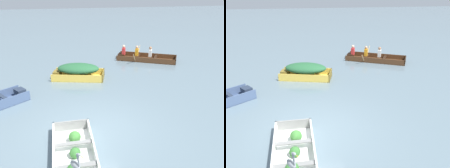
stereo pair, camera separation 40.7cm
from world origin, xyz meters
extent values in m
plane|color=slate|center=(0.00, 0.00, 0.00)|extent=(80.00, 80.00, 0.00)
cube|color=white|center=(-0.55, -1.55, 0.02)|extent=(1.29, 3.30, 0.04)
cube|color=white|center=(0.01, -1.53, 0.19)|extent=(0.16, 3.27, 0.38)
cube|color=white|center=(-1.12, -1.57, 0.19)|extent=(0.16, 3.27, 0.38)
cube|color=gray|center=(-0.61, 0.06, 0.19)|extent=(1.18, 0.09, 0.38)
cube|color=gray|center=(-0.54, -2.04, 0.29)|extent=(1.08, 0.20, 0.04)
cube|color=gray|center=(-0.57, -1.06, 0.29)|extent=(1.08, 0.20, 0.04)
sphere|color=#387533|center=(-0.54, -1.38, 0.20)|extent=(0.31, 0.31, 0.31)
sphere|color=#428438|center=(-0.51, -0.65, 0.22)|extent=(0.37, 0.37, 0.37)
cube|color=#273246|center=(-2.67, 3.03, 0.23)|extent=(0.55, 0.57, 0.37)
cube|color=#273246|center=(-3.27, 2.57, 0.31)|extent=(0.66, 0.79, 0.04)
cube|color=#E5BC47|center=(-0.08, 4.89, 0.02)|extent=(2.76, 1.68, 0.04)
cube|color=#E5BC47|center=(-0.21, 4.37, 0.19)|extent=(2.52, 0.64, 0.38)
cube|color=#E5BC47|center=(0.04, 5.42, 0.19)|extent=(2.52, 0.64, 0.38)
cube|color=olive|center=(1.14, 4.61, 0.19)|extent=(0.31, 1.11, 0.38)
cube|color=olive|center=(-1.16, 5.15, 0.21)|extent=(0.47, 0.57, 0.34)
cube|color=olive|center=(-0.46, 4.98, 0.28)|extent=(0.39, 1.03, 0.04)
cube|color=olive|center=(0.29, 4.81, 0.28)|extent=(0.39, 1.03, 0.04)
ellipsoid|color=#286038|center=(-0.08, 4.89, 0.54)|extent=(2.30, 1.52, 0.52)
cube|color=#4C2D19|center=(4.31, 7.31, 0.02)|extent=(3.79, 2.61, 0.04)
cube|color=#4C2D19|center=(4.07, 6.81, 0.16)|extent=(3.31, 1.60, 0.33)
cube|color=#4C2D19|center=(4.55, 7.82, 0.16)|extent=(3.31, 1.60, 0.33)
cube|color=black|center=(5.93, 6.55, 0.16)|extent=(0.54, 1.07, 0.33)
cube|color=black|center=(2.83, 8.01, 0.18)|extent=(0.55, 0.63, 0.29)
cube|color=black|center=(3.82, 7.55, 0.24)|extent=(0.60, 1.03, 0.04)
cube|color=black|center=(4.81, 7.08, 0.24)|extent=(0.60, 1.03, 0.04)
cube|color=white|center=(4.50, 7.22, 0.48)|extent=(0.28, 0.33, 0.44)
sphere|color=#9E7051|center=(4.50, 7.22, 0.80)|extent=(0.18, 0.18, 0.18)
cube|color=orange|center=(3.74, 7.58, 0.48)|extent=(0.28, 0.33, 0.44)
sphere|color=tan|center=(3.74, 7.58, 0.80)|extent=(0.18, 0.18, 0.18)
cube|color=red|center=(2.97, 7.95, 0.48)|extent=(0.28, 0.33, 0.44)
sphere|color=beige|center=(2.97, 7.95, 0.80)|extent=(0.18, 0.18, 0.18)
cylinder|color=tan|center=(3.36, 6.79, 0.38)|extent=(0.31, 0.60, 0.55)
cylinder|color=tan|center=(4.11, 8.38, 0.38)|extent=(0.31, 0.60, 0.55)
ellipsoid|color=#93999E|center=(-0.55, -2.66, 0.85)|extent=(0.30, 0.34, 0.18)
cylinder|color=#93999E|center=(-0.48, -2.76, 1.07)|extent=(0.10, 0.12, 0.28)
ellipsoid|color=#93999E|center=(-0.46, -2.79, 1.22)|extent=(0.11, 0.12, 0.06)
cone|color=gold|center=(-0.41, -2.85, 1.22)|extent=(0.08, 0.10, 0.02)
camera|label=1|loc=(-0.54, -7.19, 4.67)|focal=40.00mm
camera|label=2|loc=(-0.14, -7.25, 4.67)|focal=40.00mm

